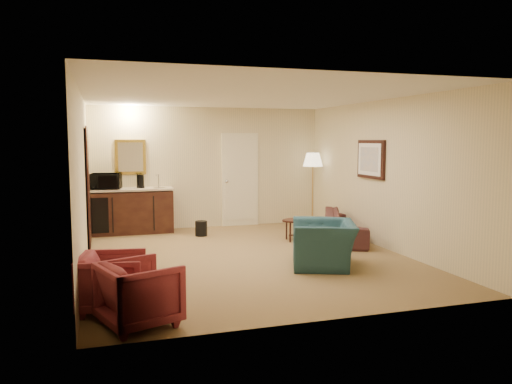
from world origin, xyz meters
TOP-DOWN VIEW (x-y plane):
  - ground at (0.00, 0.00)m, footprint 6.00×6.00m
  - room_walls at (-0.10, 0.77)m, footprint 5.02×6.01m
  - wetbar_cabinet at (-1.65, 2.72)m, footprint 1.64×0.58m
  - sofa at (2.15, 0.74)m, footprint 1.31×1.97m
  - teal_armchair at (0.94, -0.90)m, footprint 1.01×1.22m
  - rose_chair_near at (-2.15, -2.00)m, footprint 0.76×0.80m
  - rose_chair_far at (-1.90, -2.56)m, footprint 0.87×0.90m
  - coffee_table at (1.34, 1.00)m, footprint 0.76×0.56m
  - floor_lamp at (2.20, 2.40)m, footprint 0.52×0.52m
  - waste_bin at (-0.37, 2.00)m, footprint 0.24×0.24m
  - microwave at (-2.15, 2.72)m, footprint 0.62×0.42m
  - coffee_maker at (-1.48, 2.75)m, footprint 0.16×0.16m

SIDE VIEW (x-z plane):
  - ground at x=0.00m, z-range 0.00..0.00m
  - waste_bin at x=-0.37m, z-range 0.00..0.30m
  - coffee_table at x=1.34m, z-range 0.00..0.41m
  - rose_chair_near at x=-2.15m, z-range 0.00..0.72m
  - rose_chair_far at x=-1.90m, z-range 0.00..0.74m
  - sofa at x=2.15m, z-range 0.00..0.75m
  - teal_armchair at x=0.94m, z-range 0.00..0.91m
  - wetbar_cabinet at x=-1.65m, z-range 0.00..0.92m
  - floor_lamp at x=2.20m, z-range 0.00..1.63m
  - coffee_maker at x=-1.48m, z-range 0.92..1.20m
  - microwave at x=-2.15m, z-range 0.92..1.31m
  - room_walls at x=-0.10m, z-range 0.41..3.02m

